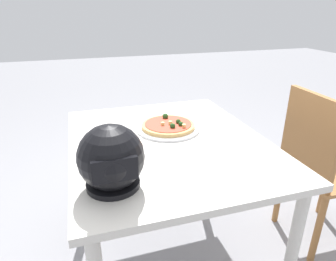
# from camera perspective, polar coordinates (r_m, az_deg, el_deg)

# --- Properties ---
(ground_plane) EXTENTS (14.00, 14.00, 0.00)m
(ground_plane) POSITION_cam_1_polar(r_m,az_deg,el_deg) (1.81, -0.02, -22.34)
(ground_plane) COLOR gray
(dining_table) EXTENTS (0.91, 1.09, 0.70)m
(dining_table) POSITION_cam_1_polar(r_m,az_deg,el_deg) (1.44, -0.03, -4.65)
(dining_table) COLOR beige
(dining_table) RESTS_ON ground
(pizza_plate) EXTENTS (0.33, 0.33, 0.01)m
(pizza_plate) POSITION_cam_1_polar(r_m,az_deg,el_deg) (1.51, 0.03, 0.45)
(pizza_plate) COLOR white
(pizza_plate) RESTS_ON dining_table
(pizza) EXTENTS (0.27, 0.27, 0.05)m
(pizza) POSITION_cam_1_polar(r_m,az_deg,el_deg) (1.51, 0.08, 1.06)
(pizza) COLOR tan
(pizza) RESTS_ON pizza_plate
(motorcycle_helmet) EXTENTS (0.23, 0.23, 0.23)m
(motorcycle_helmet) POSITION_cam_1_polar(r_m,az_deg,el_deg) (1.02, -11.00, -5.40)
(motorcycle_helmet) COLOR black
(motorcycle_helmet) RESTS_ON dining_table
(chair_side) EXTENTS (0.42, 0.42, 0.90)m
(chair_side) POSITION_cam_1_polar(r_m,az_deg,el_deg) (1.79, 27.31, -5.73)
(chair_side) COLOR #996638
(chair_side) RESTS_ON ground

